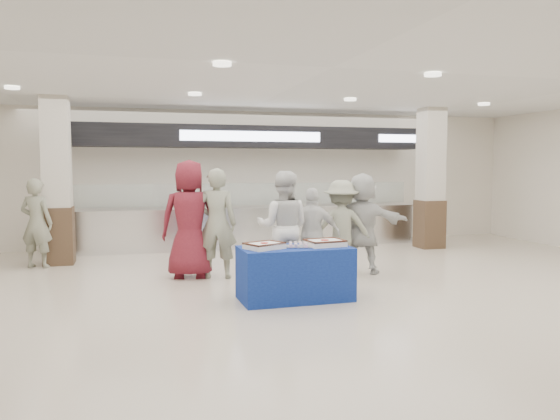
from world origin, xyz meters
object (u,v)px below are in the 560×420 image
object	(u,v)px
sheet_cake_left	(264,245)
soldier_bg	(36,223)
soldier_b	(341,228)
display_table	(295,273)
cupcake_tray	(298,245)
chef_tall	(283,227)
civilian_white	(362,223)
soldier_a	(217,223)
civilian_maroon	(190,219)
chef_short	(313,234)
sheet_cake_right	(325,242)

from	to	relation	value
sheet_cake_left	soldier_bg	size ratio (longest dim) A/B	0.36
sheet_cake_left	soldier_b	size ratio (longest dim) A/B	0.36
display_table	cupcake_tray	xyz separation A→B (m)	(0.05, 0.00, 0.40)
chef_tall	soldier_b	bearing A→B (deg)	-142.38
soldier_b	civilian_white	xyz separation A→B (m)	(0.41, 0.06, 0.06)
soldier_a	soldier_bg	distance (m)	3.58
soldier_b	soldier_bg	world-z (taller)	soldier_bg
civilian_maroon	civilian_white	size ratio (longest dim) A/B	1.13
soldier_a	soldier_bg	xyz separation A→B (m)	(-3.07, 1.83, -0.09)
sheet_cake_left	civilian_maroon	xyz separation A→B (m)	(-0.81, 1.98, 0.19)
chef_tall	chef_short	bearing A→B (deg)	-149.83
sheet_cake_left	sheet_cake_right	bearing A→B (deg)	1.47
civilian_maroon	civilian_white	world-z (taller)	civilian_maroon
sheet_cake_left	cupcake_tray	world-z (taller)	sheet_cake_left
sheet_cake_left	soldier_b	distance (m)	2.31
chef_tall	soldier_bg	distance (m)	4.74
cupcake_tray	chef_short	distance (m)	1.40
cupcake_tray	chef_short	bearing A→B (deg)	62.73
sheet_cake_left	civilian_white	xyz separation A→B (m)	(2.14, 1.57, 0.08)
chef_tall	soldier_b	size ratio (longest dim) A/B	1.10
cupcake_tray	chef_tall	distance (m)	1.18
cupcake_tray	civilian_white	world-z (taller)	civilian_white
cupcake_tray	soldier_a	world-z (taller)	soldier_a
chef_short	soldier_b	bearing A→B (deg)	-140.75
cupcake_tray	chef_tall	bearing A→B (deg)	84.66
display_table	sheet_cake_right	world-z (taller)	sheet_cake_right
soldier_b	soldier_a	bearing A→B (deg)	7.19
display_table	civilian_maroon	size ratio (longest dim) A/B	0.78
cupcake_tray	civilian_white	bearing A→B (deg)	43.03
display_table	sheet_cake_right	xyz separation A→B (m)	(0.44, -0.02, 0.43)
soldier_b	civilian_white	size ratio (longest dim) A/B	0.93
display_table	sheet_cake_right	bearing A→B (deg)	-3.37
soldier_b	civilian_white	world-z (taller)	civilian_white
chef_short	civilian_white	bearing A→B (deg)	-146.03
civilian_maroon	chef_tall	distance (m)	1.61
sheet_cake_left	soldier_a	world-z (taller)	soldier_a
sheet_cake_right	civilian_maroon	world-z (taller)	civilian_maroon
soldier_b	soldier_bg	bearing A→B (deg)	-7.08
soldier_bg	soldier_a	bearing A→B (deg)	171.22
cupcake_tray	soldier_b	distance (m)	1.93
civilian_white	display_table	bearing A→B (deg)	62.07
chef_tall	civilian_white	world-z (taller)	chef_tall
chef_tall	civilian_white	xyz separation A→B (m)	(1.53, 0.37, -0.02)
civilian_white	civilian_maroon	bearing A→B (deg)	12.07
display_table	chef_short	bearing A→B (deg)	59.84
soldier_b	soldier_bg	xyz separation A→B (m)	(-5.19, 2.13, 0.01)
chef_short	civilian_white	distance (m)	1.05
display_table	sheet_cake_left	size ratio (longest dim) A/B	2.62
sheet_cake_left	soldier_bg	bearing A→B (deg)	133.37
sheet_cake_right	chef_tall	bearing A→B (deg)	103.39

